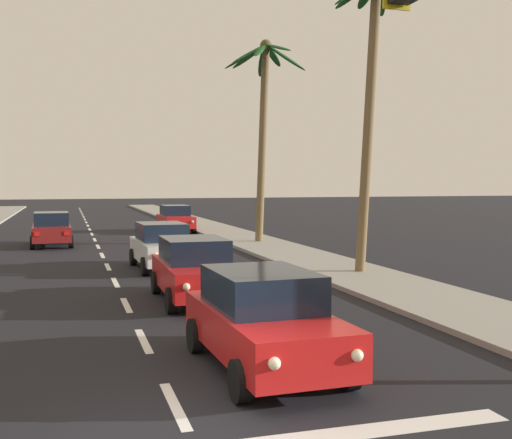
{
  "coord_description": "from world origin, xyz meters",
  "views": [
    {
      "loc": [
        -1.43,
        -7.76,
        3.2
      ],
      "look_at": [
        3.3,
        8.0,
        2.2
      ],
      "focal_mm": 44.32,
      "sensor_mm": 36.0,
      "label": 1
    }
  ],
  "objects_px": {
    "sedan_fifth_in_queue": "(162,246)",
    "palm_right_second": "(372,63)",
    "palm_right_third": "(264,101)",
    "sedan_parked_nearest_kerb": "(175,218)",
    "sedan_oncoming_far": "(51,229)",
    "traffic_signal_mast": "(415,24)",
    "sedan_third_in_queue": "(195,269)",
    "sedan_lead_at_stop_bar": "(263,319)"
  },
  "relations": [
    {
      "from": "sedan_oncoming_far",
      "to": "sedan_parked_nearest_kerb",
      "type": "xyz_separation_m",
      "value": [
        7.31,
        6.95,
        0.0
      ]
    },
    {
      "from": "sedan_third_in_queue",
      "to": "sedan_oncoming_far",
      "type": "distance_m",
      "value": 16.61
    },
    {
      "from": "sedan_oncoming_far",
      "to": "sedan_parked_nearest_kerb",
      "type": "height_order",
      "value": "same"
    },
    {
      "from": "traffic_signal_mast",
      "to": "sedan_lead_at_stop_bar",
      "type": "distance_m",
      "value": 5.27
    },
    {
      "from": "sedan_fifth_in_queue",
      "to": "palm_right_third",
      "type": "distance_m",
      "value": 11.97
    },
    {
      "from": "traffic_signal_mast",
      "to": "palm_right_second",
      "type": "distance_m",
      "value": 12.86
    },
    {
      "from": "sedan_fifth_in_queue",
      "to": "palm_right_second",
      "type": "bearing_deg",
      "value": -27.35
    },
    {
      "from": "sedan_third_in_queue",
      "to": "palm_right_second",
      "type": "height_order",
      "value": "palm_right_second"
    },
    {
      "from": "sedan_third_in_queue",
      "to": "sedan_fifth_in_queue",
      "type": "relative_size",
      "value": 0.99
    },
    {
      "from": "sedan_oncoming_far",
      "to": "palm_right_third",
      "type": "distance_m",
      "value": 12.34
    },
    {
      "from": "sedan_third_in_queue",
      "to": "sedan_oncoming_far",
      "type": "bearing_deg",
      "value": 103.92
    },
    {
      "from": "palm_right_third",
      "to": "sedan_parked_nearest_kerb",
      "type": "bearing_deg",
      "value": 109.36
    },
    {
      "from": "palm_right_third",
      "to": "sedan_lead_at_stop_bar",
      "type": "bearing_deg",
      "value": -107.43
    },
    {
      "from": "traffic_signal_mast",
      "to": "palm_right_second",
      "type": "relative_size",
      "value": 1.09
    },
    {
      "from": "sedan_lead_at_stop_bar",
      "to": "sedan_oncoming_far",
      "type": "relative_size",
      "value": 1.0
    },
    {
      "from": "sedan_third_in_queue",
      "to": "palm_right_second",
      "type": "xyz_separation_m",
      "value": [
        6.68,
        2.96,
        6.31
      ]
    },
    {
      "from": "sedan_lead_at_stop_bar",
      "to": "palm_right_third",
      "type": "distance_m",
      "value": 22.57
    },
    {
      "from": "sedan_oncoming_far",
      "to": "palm_right_third",
      "type": "xyz_separation_m",
      "value": [
        10.4,
        -1.85,
        6.38
      ]
    },
    {
      "from": "sedan_lead_at_stop_bar",
      "to": "traffic_signal_mast",
      "type": "bearing_deg",
      "value": -56.48
    },
    {
      "from": "sedan_fifth_in_queue",
      "to": "palm_right_second",
      "type": "height_order",
      "value": "palm_right_second"
    },
    {
      "from": "sedan_lead_at_stop_bar",
      "to": "sedan_parked_nearest_kerb",
      "type": "xyz_separation_m",
      "value": [
        3.39,
        29.46,
        0.0
      ]
    },
    {
      "from": "traffic_signal_mast",
      "to": "palm_right_third",
      "type": "relative_size",
      "value": 1.09
    },
    {
      "from": "traffic_signal_mast",
      "to": "sedan_lead_at_stop_bar",
      "type": "relative_size",
      "value": 2.5
    },
    {
      "from": "sedan_oncoming_far",
      "to": "palm_right_third",
      "type": "bearing_deg",
      "value": -10.11
    },
    {
      "from": "sedan_fifth_in_queue",
      "to": "palm_right_third",
      "type": "height_order",
      "value": "palm_right_third"
    },
    {
      "from": "sedan_third_in_queue",
      "to": "traffic_signal_mast",
      "type": "bearing_deg",
      "value": -80.71
    },
    {
      "from": "traffic_signal_mast",
      "to": "sedan_fifth_in_queue",
      "type": "height_order",
      "value": "traffic_signal_mast"
    },
    {
      "from": "sedan_parked_nearest_kerb",
      "to": "palm_right_second",
      "type": "xyz_separation_m",
      "value": [
        3.37,
        -20.12,
        6.31
      ]
    },
    {
      "from": "sedan_lead_at_stop_bar",
      "to": "sedan_oncoming_far",
      "type": "bearing_deg",
      "value": 99.87
    },
    {
      "from": "sedan_oncoming_far",
      "to": "palm_right_second",
      "type": "height_order",
      "value": "palm_right_second"
    },
    {
      "from": "sedan_parked_nearest_kerb",
      "to": "sedan_oncoming_far",
      "type": "bearing_deg",
      "value": -136.45
    },
    {
      "from": "sedan_fifth_in_queue",
      "to": "sedan_oncoming_far",
      "type": "height_order",
      "value": "same"
    },
    {
      "from": "traffic_signal_mast",
      "to": "palm_right_third",
      "type": "xyz_separation_m",
      "value": [
        4.99,
        22.9,
        1.86
      ]
    },
    {
      "from": "traffic_signal_mast",
      "to": "sedan_oncoming_far",
      "type": "relative_size",
      "value": 2.5
    },
    {
      "from": "palm_right_third",
      "to": "palm_right_second",
      "type": "bearing_deg",
      "value": -88.62
    },
    {
      "from": "palm_right_second",
      "to": "palm_right_third",
      "type": "bearing_deg",
      "value": 91.38
    },
    {
      "from": "traffic_signal_mast",
      "to": "sedan_lead_at_stop_bar",
      "type": "height_order",
      "value": "traffic_signal_mast"
    },
    {
      "from": "sedan_parked_nearest_kerb",
      "to": "palm_right_second",
      "type": "height_order",
      "value": "palm_right_second"
    },
    {
      "from": "sedan_lead_at_stop_bar",
      "to": "sedan_fifth_in_queue",
      "type": "bearing_deg",
      "value": 89.41
    },
    {
      "from": "palm_right_third",
      "to": "traffic_signal_mast",
      "type": "bearing_deg",
      "value": -102.3
    },
    {
      "from": "sedan_parked_nearest_kerb",
      "to": "palm_right_third",
      "type": "height_order",
      "value": "palm_right_third"
    },
    {
      "from": "sedan_third_in_queue",
      "to": "palm_right_third",
      "type": "bearing_deg",
      "value": 65.82
    }
  ]
}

